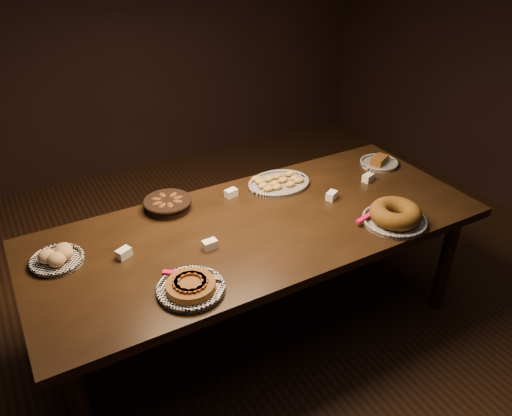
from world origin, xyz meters
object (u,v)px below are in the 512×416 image
apple_tart_plate (191,287)px  buffet_table (260,235)px  madeleine_platter (278,183)px  bundt_cake_plate (395,216)px

apple_tart_plate → buffet_table: bearing=54.9°
apple_tart_plate → madeleine_platter: bearing=60.9°
madeleine_platter → bundt_cake_plate: (0.32, -0.65, 0.03)m
apple_tart_plate → bundt_cake_plate: bundt_cake_plate is taller
madeleine_platter → bundt_cake_plate: bearing=-54.0°
buffet_table → bundt_cake_plate: 0.72m
madeleine_platter → bundt_cake_plate: 0.73m
buffet_table → bundt_cake_plate: (0.62, -0.34, 0.12)m
buffet_table → madeleine_platter: madeleine_platter is taller
bundt_cake_plate → apple_tart_plate: bearing=-158.5°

